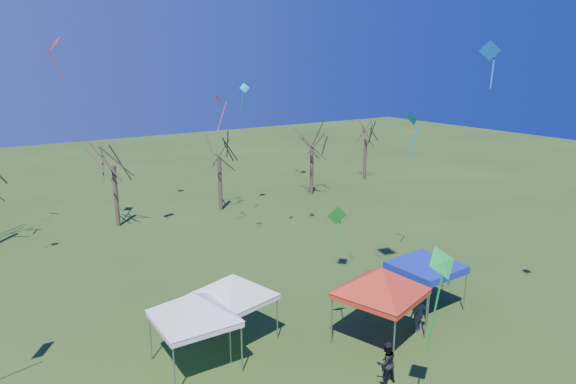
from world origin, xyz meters
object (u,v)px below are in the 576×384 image
tent_white_west (193,298)px  person_dark (386,362)px  tree_2 (111,143)px  tent_red (382,273)px  person_grey (419,314)px  tent_blue (426,267)px  tree_4 (312,130)px  tree_5 (366,125)px  tent_white_mid (233,279)px  tree_3 (219,138)px

tent_white_west → person_dark: (5.66, -5.08, -2.14)m
tree_2 → tent_red: 23.72m
tent_white_west → person_dark: bearing=-41.9°
tent_red → person_grey: bearing=-10.8°
tree_2 → tent_blue: (9.14, -21.84, -4.14)m
tree_4 → tree_5: bearing=13.9°
tree_4 → tent_blue: tree_4 is taller
tent_red → person_grey: (2.06, -0.39, -2.38)m
tree_2 → tent_blue: 24.04m
tent_white_west → tent_red: size_ratio=0.97×
tree_2 → tree_5: size_ratio=1.10×
tree_2 → person_dark: size_ratio=4.76×
tree_2 → tent_red: tree_2 is taller
tree_2 → person_grey: bearing=-73.1°
tree_2 → tree_4: (17.72, -0.38, -0.23)m
tent_white_west → person_dark: size_ratio=2.46×
tent_white_mid → tree_2: bearing=89.2°
tree_5 → tent_white_mid: tree_5 is taller
tree_2 → tent_white_west: size_ratio=1.94×
tree_2 → tent_white_west: tree_2 is taller
tree_4 → tent_white_west: (-20.24, -19.91, -3.06)m
person_grey → person_dark: size_ratio=1.01×
tree_4 → tree_5: size_ratio=1.06×
tree_5 → tent_white_mid: bearing=-141.4°
tree_4 → tree_2: bearing=178.8°
tree_5 → tent_blue: (-16.95, -23.53, -3.58)m
tree_3 → tent_white_mid: bearing=-114.5°
tent_white_west → tree_4: bearing=44.5°
tree_4 → tent_white_mid: size_ratio=1.97×
tent_white_mid → tent_blue: tent_white_mid is taller
tent_blue → tent_white_west: bearing=172.4°
tent_white_mid → tree_4: bearing=46.5°
tree_3 → person_grey: bearing=-93.3°
tent_red → tent_blue: 4.41m
tree_4 → tent_white_mid: 26.31m
tent_white_west → tent_red: bearing=-19.6°
tree_2 → tree_5: (26.09, 1.69, -0.56)m
tree_2 → tent_red: bearing=-77.7°
tent_white_mid → tree_3: bearing=65.5°
tree_5 → tent_red: bearing=-130.5°
tree_4 → person_dark: bearing=-120.3°
person_dark → tree_2: bearing=-76.7°
tent_blue → tree_5: bearing=54.2°
tree_4 → tent_white_west: tree_4 is taller
tent_white_mid → tent_blue: size_ratio=1.29×
tree_2 → person_grey: (7.09, -23.37, -5.42)m
tent_white_mid → person_grey: bearing=-28.8°
tent_blue → person_dark: bearing=-149.6°
tent_blue → person_dark: (-6.00, -3.52, -1.29)m
tree_3 → tent_red: bearing=-98.5°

